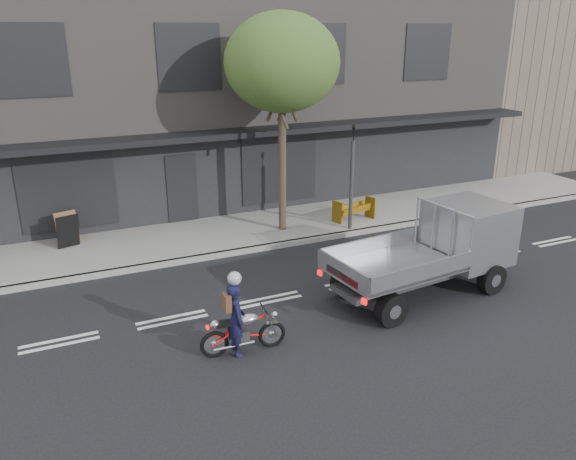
% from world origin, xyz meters
% --- Properties ---
extents(ground, '(80.00, 80.00, 0.00)m').
position_xyz_m(ground, '(0.00, 0.00, 0.00)').
color(ground, black).
rests_on(ground, ground).
extents(sidewalk, '(32.00, 3.20, 0.15)m').
position_xyz_m(sidewalk, '(0.00, 4.70, 0.07)').
color(sidewalk, gray).
rests_on(sidewalk, ground).
extents(kerb, '(32.00, 0.20, 0.15)m').
position_xyz_m(kerb, '(0.00, 3.10, 0.07)').
color(kerb, gray).
rests_on(kerb, ground).
extents(building_main, '(26.00, 10.00, 8.00)m').
position_xyz_m(building_main, '(0.00, 11.30, 4.00)').
color(building_main, slate).
rests_on(building_main, ground).
extents(building_neighbour, '(14.00, 10.00, 10.00)m').
position_xyz_m(building_neighbour, '(20.00, 11.30, 5.00)').
color(building_neighbour, brown).
rests_on(building_neighbour, ground).
extents(street_tree, '(3.40, 3.40, 6.74)m').
position_xyz_m(street_tree, '(2.20, 4.20, 5.28)').
color(street_tree, '#382B21').
rests_on(street_tree, ground).
extents(traffic_light_pole, '(0.12, 0.12, 3.50)m').
position_xyz_m(traffic_light_pole, '(4.20, 3.35, 1.65)').
color(traffic_light_pole, '#2D2D30').
rests_on(traffic_light_pole, ground).
extents(motorcycle, '(1.80, 0.52, 0.92)m').
position_xyz_m(motorcycle, '(-1.36, -1.91, 0.47)').
color(motorcycle, black).
rests_on(motorcycle, ground).
extents(rider, '(0.42, 0.60, 1.55)m').
position_xyz_m(rider, '(-1.51, -1.91, 0.77)').
color(rider, black).
rests_on(rider, ground).
extents(flatbed_ute, '(4.95, 2.41, 2.21)m').
position_xyz_m(flatbed_ute, '(4.61, -1.11, 1.26)').
color(flatbed_ute, black).
rests_on(flatbed_ute, ground).
extents(construction_barrier, '(1.46, 0.88, 0.77)m').
position_xyz_m(construction_barrier, '(4.74, 3.81, 0.53)').
color(construction_barrier, '#FFAD0D').
rests_on(construction_barrier, sidewalk).
extents(sandwich_board, '(0.73, 0.59, 1.01)m').
position_xyz_m(sandwich_board, '(-4.18, 5.26, 0.66)').
color(sandwich_board, black).
rests_on(sandwich_board, sidewalk).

